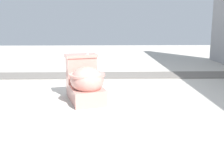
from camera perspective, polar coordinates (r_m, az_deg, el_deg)
ground_plane at (r=3.28m, az=-3.63°, el=-4.17°), size 14.00×14.00×0.00m
gravel_strip at (r=4.38m, az=3.41°, el=-0.14°), size 0.56×8.00×0.01m
toilet at (r=2.94m, az=-5.83°, el=-1.56°), size 0.71×0.54×0.52m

